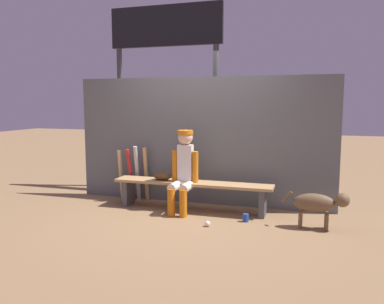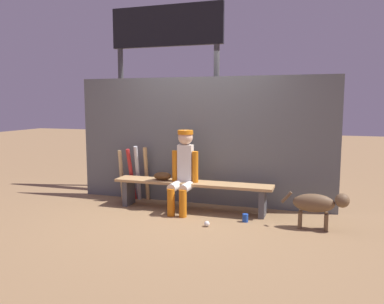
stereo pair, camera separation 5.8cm
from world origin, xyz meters
name	(u,v)px [view 1 (the left image)]	position (x,y,z in m)	size (l,w,h in m)	color
ground_plane	(192,210)	(0.00, 0.00, 0.00)	(30.00, 30.00, 0.00)	olive
chainlink_fence	(200,141)	(0.00, 0.44, 1.01)	(4.19, 0.03, 2.02)	#595E63
dugout_bench	(192,188)	(0.00, 0.00, 0.34)	(2.42, 0.36, 0.44)	tan
player_seated	(183,168)	(-0.10, -0.10, 0.65)	(0.41, 0.55, 1.21)	silver
baseball_glove	(162,176)	(-0.48, 0.00, 0.50)	(0.28, 0.20, 0.12)	#593819
bat_wood_tan	(146,174)	(-0.90, 0.34, 0.45)	(0.06, 0.06, 0.89)	tan
bat_aluminum_silver	(137,173)	(-1.04, 0.29, 0.46)	(0.06, 0.06, 0.92)	#B7B7BC
bat_aluminum_red	(131,175)	(-1.14, 0.27, 0.44)	(0.06, 0.06, 0.87)	#B22323
bat_wood_natural	(121,175)	(-1.34, 0.30, 0.42)	(0.06, 0.06, 0.83)	tan
baseball	(208,224)	(0.43, -0.69, 0.04)	(0.07, 0.07, 0.07)	white
cup_on_ground	(246,218)	(0.87, -0.33, 0.06)	(0.08, 0.08, 0.11)	#1E47AD
cup_on_bench	(186,178)	(-0.10, 0.01, 0.49)	(0.08, 0.08, 0.11)	red
scoreboard	(169,51)	(-0.81, 1.22, 2.53)	(2.37, 0.27, 3.58)	#3F3F42
dog	(319,203)	(1.81, -0.35, 0.34)	(0.84, 0.20, 0.49)	brown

